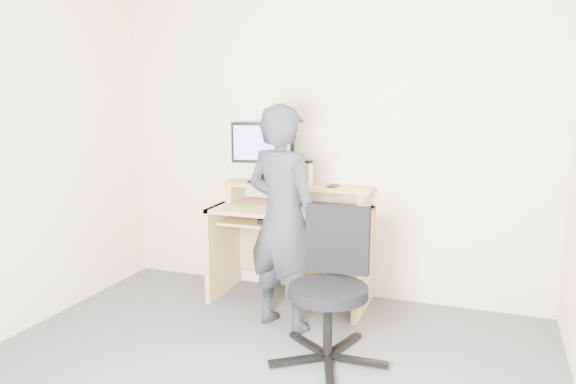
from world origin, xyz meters
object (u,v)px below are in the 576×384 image
Objects in this scene: monitor at (263,147)px; person at (283,218)px; desk at (294,231)px; office_chair at (331,280)px.

person is (0.40, -0.63, -0.42)m from monitor.
office_chair is (0.55, -0.89, -0.05)m from desk.
office_chair reaches higher than desk.
person is at bearing -78.68° from desk.
person is at bearing 142.52° from office_chair.
office_chair is 0.59× the size of person.
person is (0.11, -0.56, 0.23)m from desk.
desk is at bearing -61.70° from person.
office_chair is 0.62m from person.
monitor is (-0.29, 0.07, 0.65)m from desk.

